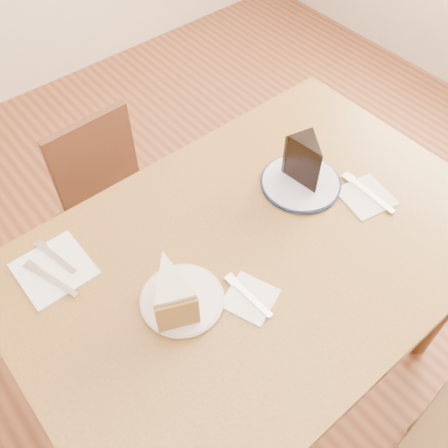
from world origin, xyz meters
TOP-DOWN VIEW (x-y plane):
  - ground at (0.00, 0.00)m, footprint 4.00×4.00m
  - table at (0.00, 0.00)m, footprint 1.20×0.80m
  - chair_far at (-0.08, 0.60)m, footprint 0.37×0.37m
  - plate_cream at (-0.23, -0.00)m, footprint 0.18×0.18m
  - plate_navy at (0.23, 0.08)m, footprint 0.20×0.20m
  - carrot_cake at (-0.25, 0.01)m, footprint 0.13×0.15m
  - chocolate_cake at (0.24, 0.08)m, footprint 0.09×0.12m
  - napkin_cream at (-0.11, -0.09)m, footprint 0.14×0.14m
  - napkin_navy at (0.33, -0.06)m, footprint 0.14×0.14m
  - napkin_spare at (-0.41, 0.26)m, footprint 0.16×0.16m
  - fork_cream at (-0.11, -0.09)m, footprint 0.02×0.14m
  - knife_navy at (0.34, -0.06)m, footprint 0.02×0.17m
  - fork_spare at (-0.39, 0.28)m, footprint 0.04×0.14m
  - knife_spare at (-0.43, 0.23)m, footprint 0.06×0.16m

SIDE VIEW (x-z plane):
  - ground at x=0.00m, z-range 0.00..0.00m
  - chair_far at x=-0.08m, z-range 0.04..0.76m
  - table at x=0.00m, z-range 0.28..1.03m
  - napkin_cream at x=-0.11m, z-range 0.75..0.75m
  - napkin_navy at x=0.33m, z-range 0.75..0.75m
  - napkin_spare at x=-0.41m, z-range 0.75..0.75m
  - plate_cream at x=-0.23m, z-range 0.75..0.76m
  - plate_navy at x=0.23m, z-range 0.75..0.76m
  - fork_cream at x=-0.11m, z-range 0.75..0.76m
  - knife_navy at x=0.34m, z-range 0.75..0.76m
  - fork_spare at x=-0.39m, z-range 0.75..0.76m
  - knife_spare at x=-0.43m, z-range 0.75..0.76m
  - carrot_cake at x=-0.25m, z-range 0.76..0.85m
  - chocolate_cake at x=0.24m, z-range 0.76..0.88m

